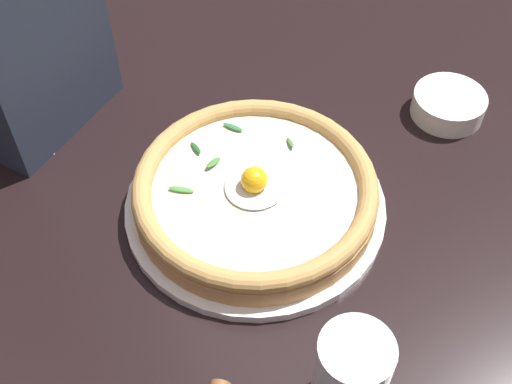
% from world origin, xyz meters
% --- Properties ---
extents(ground_plane, '(2.40, 2.40, 0.03)m').
position_xyz_m(ground_plane, '(0.00, 0.00, -0.01)').
color(ground_plane, black).
rests_on(ground_plane, ground).
extents(pizza_plate, '(0.32, 0.32, 0.01)m').
position_xyz_m(pizza_plate, '(0.02, -0.00, 0.01)').
color(pizza_plate, white).
rests_on(pizza_plate, ground).
extents(pizza, '(0.29, 0.29, 0.06)m').
position_xyz_m(pizza, '(0.02, -0.00, 0.03)').
color(pizza, tan).
rests_on(pizza, pizza_plate).
extents(side_bowl, '(0.10, 0.10, 0.03)m').
position_xyz_m(side_bowl, '(0.30, -0.14, 0.02)').
color(side_bowl, white).
rests_on(side_bowl, ground).
extents(table_knife, '(0.20, 0.18, 0.01)m').
position_xyz_m(table_knife, '(0.07, 0.39, 0.00)').
color(table_knife, silver).
rests_on(table_knife, ground).
extents(drinking_glass, '(0.07, 0.07, 0.12)m').
position_xyz_m(drinking_glass, '(-0.15, -0.20, 0.05)').
color(drinking_glass, silver).
rests_on(drinking_glass, ground).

